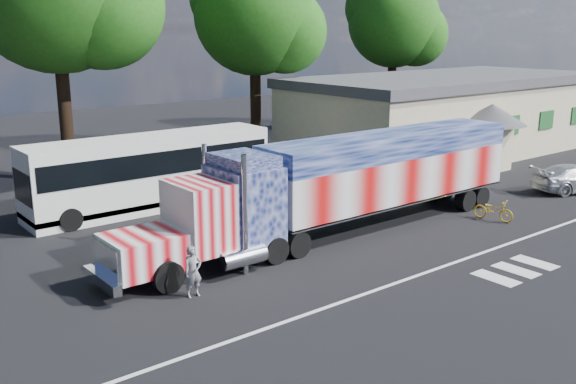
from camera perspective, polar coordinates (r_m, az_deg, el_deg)
ground at (r=23.84m, az=4.51°, el=-5.83°), size 100.00×100.00×0.00m
lane_markings at (r=22.69m, az=14.26°, el=-7.30°), size 30.00×2.67×0.01m
semi_truck at (r=26.25m, az=5.45°, el=0.94°), size 19.62×3.10×4.18m
coach_bus at (r=30.61m, az=-12.04°, el=1.86°), size 11.68×2.72×3.40m
hall_building at (r=44.86m, az=13.94°, el=6.74°), size 22.40×12.80×5.20m
woman at (r=20.38m, az=-8.45°, el=-7.01°), size 0.63×0.43×1.66m
bicycle at (r=29.57m, az=17.79°, el=-1.53°), size 1.00×1.88×0.94m
tree_far_ne at (r=53.71m, az=9.53°, el=14.66°), size 7.69×7.32×12.45m
tree_ne_a at (r=42.41m, az=-2.81°, el=15.41°), size 8.12×7.73×12.96m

